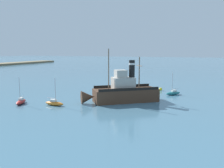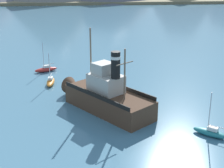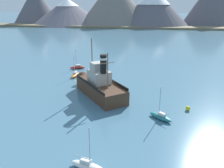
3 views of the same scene
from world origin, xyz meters
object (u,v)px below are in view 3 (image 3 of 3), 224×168
sailboat_teal (161,116)px  mooring_buoy (188,108)px  sailboat_orange (75,75)px  sailboat_white (88,166)px  sailboat_red (78,67)px  old_tugboat (99,85)px

sailboat_teal → mooring_buoy: (4.31, 3.59, -0.06)m
sailboat_orange → mooring_buoy: 26.69m
sailboat_orange → mooring_buoy: sailboat_orange is taller
sailboat_teal → sailboat_orange: (-18.34, 17.71, 0.00)m
sailboat_white → mooring_buoy: size_ratio=6.65×
sailboat_red → sailboat_orange: bearing=-78.3°
sailboat_red → mooring_buoy: sailboat_red is taller
sailboat_orange → sailboat_white: bearing=-70.4°
old_tugboat → sailboat_red: size_ratio=2.73×
sailboat_red → sailboat_white: same height
sailboat_white → sailboat_orange: (-10.64, 29.83, 0.00)m
sailboat_teal → mooring_buoy: bearing=39.8°
sailboat_red → sailboat_white: (11.96, -36.18, 0.00)m
mooring_buoy → sailboat_teal: bearing=-140.2°
sailboat_orange → mooring_buoy: bearing=-31.9°
sailboat_red → sailboat_white: bearing=-71.7°
old_tugboat → sailboat_white: size_ratio=2.73×
sailboat_red → sailboat_orange: size_ratio=1.00×
old_tugboat → sailboat_orange: bearing=127.6°
old_tugboat → mooring_buoy: size_ratio=18.18×
old_tugboat → sailboat_teal: bearing=-36.0°
sailboat_white → sailboat_teal: size_ratio=1.00×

